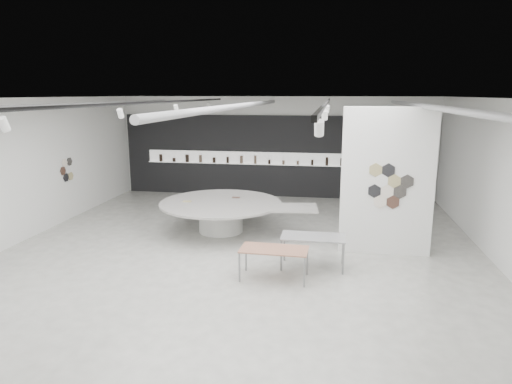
% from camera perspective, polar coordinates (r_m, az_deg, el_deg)
% --- Properties ---
extents(room, '(12.02, 14.02, 3.82)m').
position_cam_1_polar(room, '(10.67, -2.82, 2.32)').
color(room, '#BBBAB0').
rests_on(room, ground).
extents(back_wall_display, '(11.80, 0.27, 3.10)m').
position_cam_1_polar(back_wall_display, '(17.51, 2.07, 4.45)').
color(back_wall_display, black).
rests_on(back_wall_display, ground).
extents(partition_column, '(2.20, 0.38, 3.60)m').
position_cam_1_polar(partition_column, '(11.54, 16.03, 1.23)').
color(partition_column, white).
rests_on(partition_column, ground).
extents(display_island, '(4.72, 3.85, 0.89)m').
position_cam_1_polar(display_island, '(13.09, -4.11, -2.55)').
color(display_island, white).
rests_on(display_island, ground).
extents(sample_table_wood, '(1.46, 0.76, 0.67)m').
position_cam_1_polar(sample_table_wood, '(9.79, 2.28, -7.37)').
color(sample_table_wood, '#A06A53').
rests_on(sample_table_wood, ground).
extents(sample_table_stone, '(1.45, 0.73, 0.74)m').
position_cam_1_polar(sample_table_stone, '(10.47, 7.14, -5.82)').
color(sample_table_stone, gray).
rests_on(sample_table_stone, ground).
extents(kitchen_counter, '(1.56, 0.78, 1.18)m').
position_cam_1_polar(kitchen_counter, '(17.23, 13.67, 0.21)').
color(kitchen_counter, white).
rests_on(kitchen_counter, ground).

